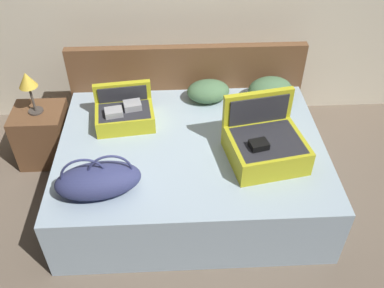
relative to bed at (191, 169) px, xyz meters
name	(u,v)px	position (x,y,z in m)	size (l,w,h in m)	color
ground_plane	(194,229)	(0.00, -0.40, -0.27)	(12.00, 12.00, 0.00)	#6B5B4C
bed	(191,169)	(0.00, 0.00, 0.00)	(2.06, 1.53, 0.54)	#99ADBC
headboard	(187,93)	(0.00, 0.80, 0.21)	(2.10, 0.08, 0.96)	brown
hard_case_large	(265,145)	(0.53, -0.18, 0.40)	(0.61, 0.58, 0.45)	gold
hard_case_medium	(125,113)	(-0.53, 0.30, 0.37)	(0.50, 0.40, 0.30)	gold
duffel_bag	(98,180)	(-0.65, -0.47, 0.38)	(0.61, 0.38, 0.32)	navy
pillow_near_headboard	(270,90)	(0.71, 0.55, 0.38)	(0.39, 0.30, 0.22)	#4C724C
pillow_center_head	(208,91)	(0.18, 0.59, 0.36)	(0.37, 0.27, 0.19)	#4C724C
nightstand	(43,135)	(-1.31, 0.51, -0.01)	(0.44, 0.40, 0.52)	brown
table_lamp	(28,83)	(-1.31, 0.51, 0.55)	(0.15, 0.15, 0.38)	#3F3833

